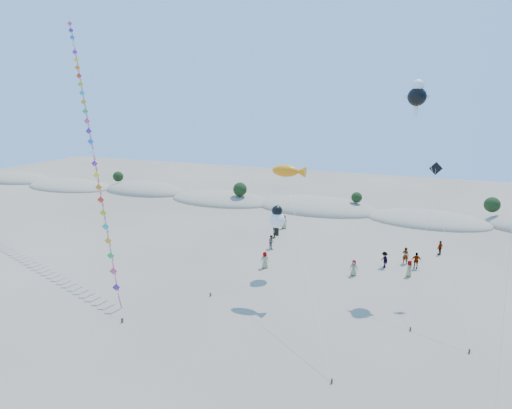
% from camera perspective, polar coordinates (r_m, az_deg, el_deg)
% --- Properties ---
extents(ground, '(160.00, 160.00, 0.00)m').
position_cam_1_polar(ground, '(28.18, -16.06, -22.57)').
color(ground, '#7A6854').
rests_on(ground, ground).
extents(dune_ridge, '(145.30, 11.49, 5.57)m').
position_cam_1_polar(dune_ridge, '(66.19, 8.90, -0.55)').
color(dune_ridge, gray).
rests_on(dune_ridge, ground).
extents(kite_train, '(23.23, 21.70, 26.28)m').
position_cam_1_polar(kite_train, '(47.61, -21.46, 9.46)').
color(kite_train, '#3F2D1E').
rests_on(kite_train, ground).
extents(fish_kite, '(7.86, 11.84, 11.19)m').
position_cam_1_polar(fish_kite, '(35.58, 4.41, 4.42)').
color(fish_kite, '#3F2D1E').
rests_on(fish_kite, ground).
extents(cartoon_kite_low, '(4.56, 7.36, 6.87)m').
position_cam_1_polar(cartoon_kite_low, '(40.04, 2.81, -1.82)').
color(cartoon_kite_low, '#3F2D1E').
rests_on(cartoon_kite_low, ground).
extents(cartoon_kite_high, '(5.99, 11.67, 18.10)m').
position_cam_1_polar(cartoon_kite_high, '(39.56, 20.71, 13.51)').
color(cartoon_kite_high, '#3F2D1E').
rests_on(cartoon_kite_high, ground).
extents(dark_kite, '(1.41, 7.86, 11.46)m').
position_cam_1_polar(dark_kite, '(37.08, 22.23, 0.18)').
color(dark_kite, '#3F2D1E').
rests_on(dark_kite, ground).
extents(beachgoers, '(29.25, 14.25, 1.80)m').
position_cam_1_polar(beachgoers, '(46.31, 14.66, -6.31)').
color(beachgoers, slate).
rests_on(beachgoers, ground).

